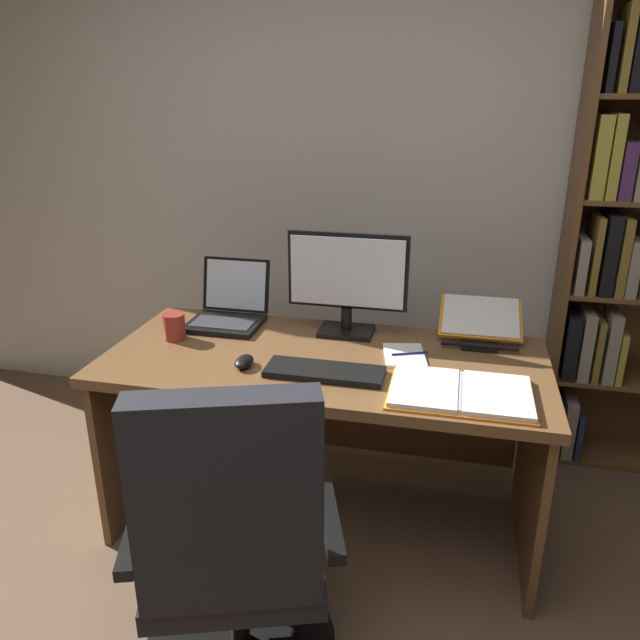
# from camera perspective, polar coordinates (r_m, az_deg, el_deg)

# --- Properties ---
(wall_back) EXTENTS (5.25, 0.12, 2.68)m
(wall_back) POSITION_cam_1_polar(r_m,az_deg,el_deg) (3.15, 3.23, 14.19)
(wall_back) COLOR beige
(wall_back) RESTS_ON ground
(desk) EXTENTS (1.66, 0.77, 0.75)m
(desk) POSITION_cam_1_polar(r_m,az_deg,el_deg) (2.48, 0.78, -6.96)
(desk) COLOR brown
(desk) RESTS_ON ground
(bookshelf) EXTENTS (0.75, 0.30, 2.09)m
(bookshelf) POSITION_cam_1_polar(r_m,az_deg,el_deg) (3.02, 27.10, 6.17)
(bookshelf) COLOR brown
(bookshelf) RESTS_ON ground
(office_chair) EXTENTS (0.70, 0.62, 1.02)m
(office_chair) POSITION_cam_1_polar(r_m,az_deg,el_deg) (1.88, -7.94, -21.48)
(office_chair) COLOR black
(office_chair) RESTS_ON ground
(monitor) EXTENTS (0.49, 0.16, 0.42)m
(monitor) POSITION_cam_1_polar(r_m,az_deg,el_deg) (2.47, 2.54, 3.38)
(monitor) COLOR black
(monitor) RESTS_ON desk
(laptop) EXTENTS (0.30, 0.31, 0.25)m
(laptop) POSITION_cam_1_polar(r_m,az_deg,el_deg) (2.67, -8.49, 0.89)
(laptop) COLOR black
(laptop) RESTS_ON desk
(keyboard) EXTENTS (0.42, 0.15, 0.02)m
(keyboard) POSITION_cam_1_polar(r_m,az_deg,el_deg) (2.17, 0.44, -4.83)
(keyboard) COLOR black
(keyboard) RESTS_ON desk
(computer_mouse) EXTENTS (0.06, 0.10, 0.04)m
(computer_mouse) POSITION_cam_1_polar(r_m,az_deg,el_deg) (2.25, -7.06, -3.86)
(computer_mouse) COLOR black
(computer_mouse) RESTS_ON desk
(reading_stand_with_book) EXTENTS (0.33, 0.30, 0.13)m
(reading_stand_with_book) POSITION_cam_1_polar(r_m,az_deg,el_deg) (2.56, 14.66, -0.08)
(reading_stand_with_book) COLOR black
(reading_stand_with_book) RESTS_ON desk
(open_binder) EXTENTS (0.47, 0.32, 0.02)m
(open_binder) POSITION_cam_1_polar(r_m,az_deg,el_deg) (2.09, 12.92, -6.55)
(open_binder) COLOR orange
(open_binder) RESTS_ON desk
(notepad) EXTENTS (0.19, 0.24, 0.01)m
(notepad) POSITION_cam_1_polar(r_m,az_deg,el_deg) (2.34, 7.84, -3.24)
(notepad) COLOR white
(notepad) RESTS_ON desk
(pen) EXTENTS (0.13, 0.06, 0.01)m
(pen) POSITION_cam_1_polar(r_m,az_deg,el_deg) (2.34, 8.34, -3.08)
(pen) COLOR navy
(pen) RESTS_ON notepad
(coffee_mug) EXTENTS (0.09, 0.09, 0.11)m
(coffee_mug) POSITION_cam_1_polar(r_m,az_deg,el_deg) (2.53, -13.36, -0.59)
(coffee_mug) COLOR maroon
(coffee_mug) RESTS_ON desk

